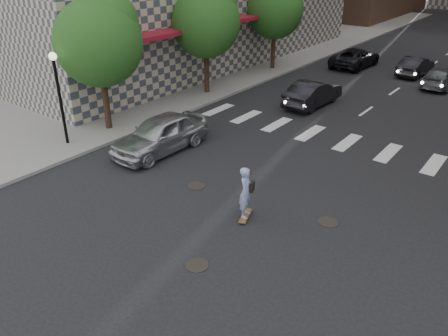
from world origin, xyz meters
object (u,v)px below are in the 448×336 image
at_px(traffic_car_c, 355,58).
at_px(traffic_car_a, 313,93).
at_px(lamppost, 58,86).
at_px(traffic_car_e, 416,66).
at_px(traffic_car_b, 440,77).
at_px(silver_sedan, 161,134).
at_px(tree_b, 208,19).
at_px(tree_a, 101,38).
at_px(tree_c, 277,7).
at_px(skateboarder, 246,192).

bearing_deg(traffic_car_c, traffic_car_a, 101.61).
xyz_separation_m(lamppost, traffic_car_e, (9.30, 23.50, -2.25)).
relative_size(traffic_car_b, traffic_car_e, 1.09).
xyz_separation_m(silver_sedan, traffic_car_e, (5.30, 21.21, -0.16)).
bearing_deg(traffic_car_a, lamppost, 64.99).
xyz_separation_m(tree_b, traffic_car_e, (9.25, 12.86, -3.96)).
bearing_deg(tree_a, traffic_car_e, 66.08).
relative_size(tree_c, traffic_car_e, 1.58).
distance_m(traffic_car_a, traffic_car_b, 10.26).
distance_m(tree_a, silver_sedan, 5.49).
height_order(traffic_car_b, traffic_car_e, traffic_car_e).
relative_size(tree_a, traffic_car_e, 1.58).
bearing_deg(traffic_car_c, traffic_car_e, -176.17).
height_order(tree_a, tree_b, same).
distance_m(lamppost, traffic_car_c, 23.93).
distance_m(tree_a, traffic_car_e, 23.16).
relative_size(silver_sedan, traffic_car_c, 0.95).
distance_m(traffic_car_a, traffic_car_e, 11.30).
distance_m(silver_sedan, traffic_car_a, 10.56).
xyz_separation_m(skateboarder, traffic_car_c, (-5.69, 23.36, -0.30)).
bearing_deg(traffic_car_e, tree_c, 31.87).
bearing_deg(traffic_car_b, silver_sedan, 68.07).
height_order(tree_c, silver_sedan, tree_c).
xyz_separation_m(tree_b, traffic_car_b, (11.47, 10.86, -3.99)).
distance_m(tree_c, silver_sedan, 17.24).
distance_m(tree_c, skateboarder, 21.62).
bearing_deg(tree_b, traffic_car_b, 43.45).
bearing_deg(lamppost, tree_b, 89.75).
relative_size(tree_c, skateboarder, 3.36).
height_order(traffic_car_a, traffic_car_c, traffic_car_a).
bearing_deg(traffic_car_a, traffic_car_e, -102.00).
distance_m(tree_c, traffic_car_c, 7.69).
xyz_separation_m(lamppost, skateboarder, (10.37, -0.00, -1.91)).
bearing_deg(lamppost, skateboarder, -0.02).
bearing_deg(tree_a, traffic_car_c, 77.38).
distance_m(tree_a, traffic_car_c, 21.60).
bearing_deg(traffic_car_e, skateboarder, 96.76).
bearing_deg(skateboarder, traffic_car_e, 72.98).
xyz_separation_m(traffic_car_a, traffic_car_e, (2.80, 10.95, -0.07)).
bearing_deg(tree_b, tree_a, -90.00).
relative_size(tree_b, traffic_car_c, 1.25).
distance_m(lamppost, silver_sedan, 5.06).
distance_m(lamppost, traffic_car_b, 24.49).
xyz_separation_m(tree_c, silver_sedan, (3.95, -16.35, -3.80)).
bearing_deg(traffic_car_c, traffic_car_b, 166.86).
relative_size(lamppost, tree_b, 0.65).
relative_size(lamppost, silver_sedan, 0.86).
bearing_deg(traffic_car_c, lamppost, 80.76).
height_order(tree_b, traffic_car_c, tree_b).
height_order(skateboarder, traffic_car_e, skateboarder).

